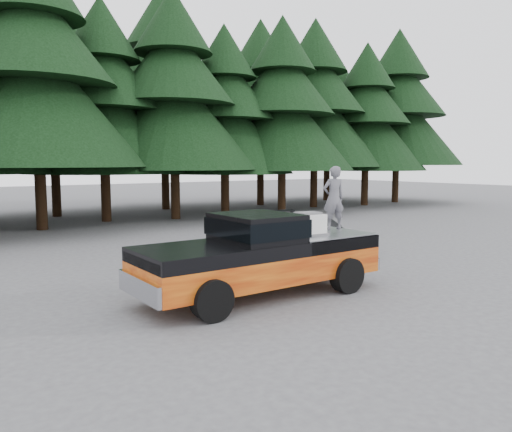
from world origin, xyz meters
TOP-DOWN VIEW (x-y plane):
  - ground at (0.00, 0.00)m, footprint 120.00×120.00m
  - pickup_truck at (0.46, -0.51)m, footprint 6.00×2.04m
  - truck_cab at (0.36, -0.51)m, footprint 1.66×1.90m
  - air_compressor at (1.78, -0.67)m, footprint 0.78×0.67m
  - man_on_bed at (3.00, -0.28)m, footprint 0.69×0.54m
  - parked_car at (5.42, 3.24)m, footprint 1.96×4.55m
  - treeline at (0.42, 17.20)m, footprint 60.15×16.05m

SIDE VIEW (x-z plane):
  - ground at x=0.00m, z-range 0.00..0.00m
  - parked_car at x=5.42m, z-range 0.00..1.30m
  - pickup_truck at x=0.46m, z-range 0.00..1.33m
  - air_compressor at x=1.78m, z-range 1.33..1.82m
  - truck_cab at x=0.36m, z-range 1.33..1.92m
  - man_on_bed at x=3.00m, z-range 1.33..2.99m
  - treeline at x=0.42m, z-range -1.03..16.47m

